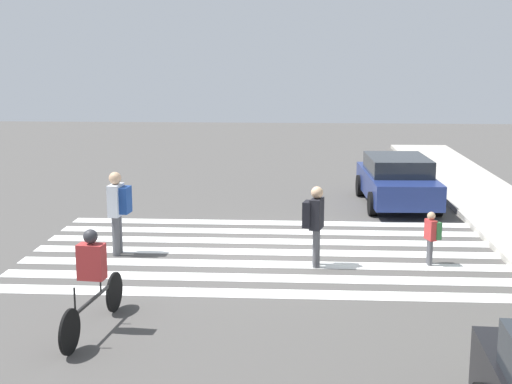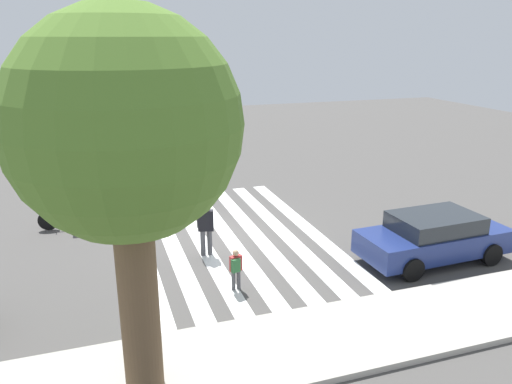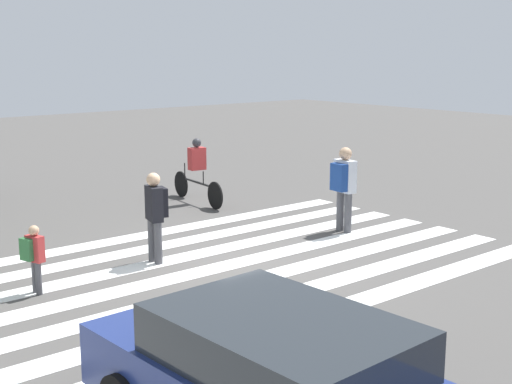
% 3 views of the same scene
% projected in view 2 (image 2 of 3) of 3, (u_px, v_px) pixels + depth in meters
% --- Properties ---
extents(ground_plane, '(60.00, 60.00, 0.00)m').
position_uv_depth(ground_plane, '(228.00, 237.00, 16.09)').
color(ground_plane, '#4C4947').
extents(sidewalk_curb, '(36.00, 2.50, 0.14)m').
position_uv_depth(sidewalk_curb, '(308.00, 343.00, 10.42)').
color(sidewalk_curb, '#ADA89E').
rests_on(sidewalk_curb, ground_plane).
extents(crosswalk_stripes, '(5.97, 10.00, 0.01)m').
position_uv_depth(crosswalk_stripes, '(228.00, 237.00, 16.09)').
color(crosswalk_stripes, white).
rests_on(crosswalk_stripes, ground_plane).
extents(traffic_light, '(0.60, 0.50, 4.44)m').
position_uv_depth(traffic_light, '(115.00, 211.00, 9.22)').
color(traffic_light, '#283828').
rests_on(traffic_light, ground_plane).
extents(street_tree, '(3.69, 3.69, 6.74)m').
position_uv_depth(street_tree, '(125.00, 132.00, 7.69)').
color(street_tree, brown).
rests_on(street_tree, ground_plane).
extents(pedestrian_child_with_backpack, '(0.49, 0.45, 1.64)m').
position_uv_depth(pedestrian_child_with_backpack, '(205.00, 224.00, 14.53)').
color(pedestrian_child_with_backpack, '#4C4C51').
rests_on(pedestrian_child_with_backpack, ground_plane).
extents(pedestrian_adult_yellow_jacket, '(0.33, 0.31, 1.10)m').
position_uv_depth(pedestrian_adult_yellow_jacket, '(236.00, 267.00, 12.56)').
color(pedestrian_adult_yellow_jacket, '#4C4C51').
rests_on(pedestrian_adult_yellow_jacket, ground_plane).
extents(pedestrian_adult_tall_backpack, '(0.51, 0.43, 1.78)m').
position_uv_depth(pedestrian_adult_tall_backpack, '(197.00, 182.00, 18.44)').
color(pedestrian_adult_tall_backpack, '#4C4C51').
rests_on(pedestrian_adult_tall_backpack, ground_plane).
extents(cyclist_mid_street, '(2.41, 0.42, 1.62)m').
position_uv_depth(cyclist_mid_street, '(74.00, 204.00, 16.58)').
color(cyclist_mid_street, black).
rests_on(cyclist_mid_street, ground_plane).
extents(car_parked_silver_sedan, '(4.39, 2.05, 1.40)m').
position_uv_depth(car_parked_silver_sedan, '(434.00, 237.00, 14.24)').
color(car_parked_silver_sedan, navy).
rests_on(car_parked_silver_sedan, ground_plane).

